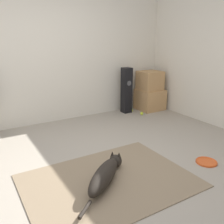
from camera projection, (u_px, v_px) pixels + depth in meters
name	position (u px, v px, depth m)	size (l,w,h in m)	color
ground_plane	(100.00, 169.00, 3.12)	(12.00, 12.00, 0.00)	#9E9384
wall_back	(43.00, 54.00, 4.46)	(8.00, 0.06, 2.55)	silver
area_rug	(109.00, 181.00, 2.85)	(1.87, 1.38, 0.01)	#847056
dog	(105.00, 174.00, 2.78)	(0.88, 0.76, 0.22)	black
frisbee	(206.00, 162.00, 3.27)	(0.27, 0.27, 0.03)	#DB511E
cardboard_box_lower	(150.00, 99.00, 5.58)	(0.54, 0.51, 0.45)	tan
cardboard_box_upper	(150.00, 81.00, 5.46)	(0.47, 0.44, 0.41)	tan
floor_speaker	(127.00, 90.00, 5.29)	(0.18, 0.19, 0.96)	black
tennis_ball_by_boxes	(142.00, 113.00, 5.23)	(0.07, 0.07, 0.07)	#C6E033
tennis_ball_near_speaker	(131.00, 110.00, 5.43)	(0.07, 0.07, 0.07)	#C6E033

